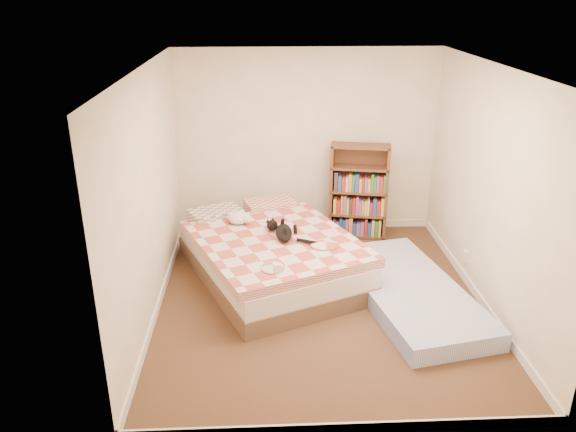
{
  "coord_description": "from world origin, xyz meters",
  "views": [
    {
      "loc": [
        -0.6,
        -5.35,
        3.21
      ],
      "look_at": [
        -0.33,
        0.3,
        0.89
      ],
      "focal_mm": 35.0,
      "sensor_mm": 36.0,
      "label": 1
    }
  ],
  "objects_px": {
    "floor_mattress": "(409,292)",
    "black_cat": "(284,231)",
    "bookshelf": "(358,201)",
    "white_dog": "(239,218)",
    "bed": "(271,253)"
  },
  "relations": [
    {
      "from": "bed",
      "to": "black_cat",
      "type": "distance_m",
      "value": 0.39
    },
    {
      "from": "bookshelf",
      "to": "black_cat",
      "type": "xyz_separation_m",
      "value": [
        -1.06,
        -1.23,
        0.12
      ]
    },
    {
      "from": "bookshelf",
      "to": "white_dog",
      "type": "xyz_separation_m",
      "value": [
        -1.58,
        -0.8,
        0.12
      ]
    },
    {
      "from": "black_cat",
      "to": "bed",
      "type": "bearing_deg",
      "value": 106.57
    },
    {
      "from": "black_cat",
      "to": "white_dog",
      "type": "height_order",
      "value": "black_cat"
    },
    {
      "from": "bed",
      "to": "floor_mattress",
      "type": "bearing_deg",
      "value": -47.58
    },
    {
      "from": "floor_mattress",
      "to": "black_cat",
      "type": "bearing_deg",
      "value": 146.07
    },
    {
      "from": "floor_mattress",
      "to": "black_cat",
      "type": "distance_m",
      "value": 1.55
    },
    {
      "from": "bookshelf",
      "to": "white_dog",
      "type": "relative_size",
      "value": 4.13
    },
    {
      "from": "floor_mattress",
      "to": "black_cat",
      "type": "relative_size",
      "value": 3.16
    },
    {
      "from": "bed",
      "to": "bookshelf",
      "type": "distance_m",
      "value": 1.65
    },
    {
      "from": "floor_mattress",
      "to": "bed",
      "type": "bearing_deg",
      "value": 144.09
    },
    {
      "from": "bookshelf",
      "to": "white_dog",
      "type": "bearing_deg",
      "value": -142.21
    },
    {
      "from": "bed",
      "to": "bookshelf",
      "type": "xyz_separation_m",
      "value": [
        1.21,
        1.11,
        0.22
      ]
    },
    {
      "from": "bed",
      "to": "white_dog",
      "type": "bearing_deg",
      "value": 117.23
    }
  ]
}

